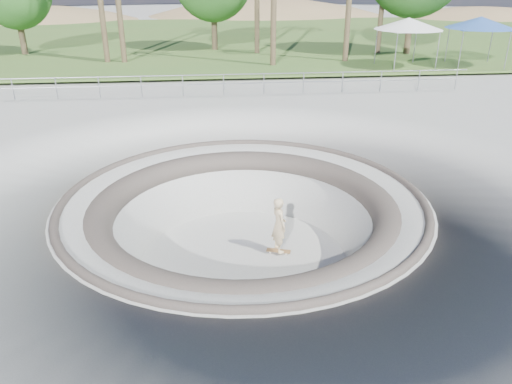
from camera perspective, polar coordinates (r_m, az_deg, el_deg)
The scene contains 9 objects.
ground at distance 13.98m, azimuth -1.46°, elevation -0.80°, with size 180.00×180.00×0.00m, color #AEAEA8.
skate_bowl at distance 14.84m, azimuth -1.38°, elevation -7.22°, with size 14.00×14.00×4.10m.
grass_strip at distance 46.99m, azimuth -4.95°, elevation 17.12°, with size 180.00×36.00×0.12m.
distant_hills at distance 71.15m, azimuth -2.08°, elevation 13.67°, with size 103.20×45.00×28.60m.
safety_railing at distance 25.20m, azimuth -3.72°, elevation 12.18°, with size 25.00×0.06×1.03m.
skateboard at distance 15.08m, azimuth 2.59°, elevation -6.74°, with size 0.75×0.41×0.08m.
skater at distance 14.65m, azimuth 2.65°, elevation -3.81°, with size 0.63×0.41×1.71m, color #D2B688.
canopy_white at distance 33.24m, azimuth 17.05°, elevation 17.89°, with size 5.76×5.76×2.93m.
canopy_blue at distance 35.21m, azimuth 24.27°, elevation 17.23°, with size 5.78×5.78×2.96m.
Camera 1 is at (-0.96, -12.64, 5.89)m, focal length 35.00 mm.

